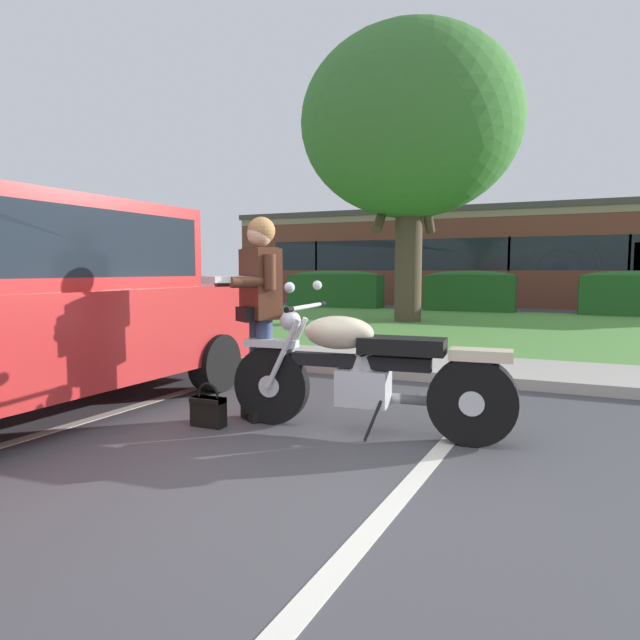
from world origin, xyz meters
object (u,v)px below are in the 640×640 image
shade_tree (410,125)px  hedge_center_left (470,291)px  rider_person (258,301)px  handbag (208,409)px  parked_suv_adjacent (23,306)px  motorcycle (377,373)px  brick_building (518,258)px  hedge_center_right (636,293)px  hedge_left (335,289)px

shade_tree → hedge_center_left: shade_tree is taller
rider_person → handbag: rider_person is taller
shade_tree → hedge_center_left: size_ratio=2.60×
handbag → hedge_center_left: size_ratio=0.14×
rider_person → handbag: (-0.26, -0.36, -0.86)m
rider_person → hedge_center_left: rider_person is taller
parked_suv_adjacent → shade_tree: 10.02m
motorcycle → brick_building: (-0.30, 19.52, 1.25)m
hedge_center_right → brick_building: 7.82m
rider_person → brick_building: 19.54m
motorcycle → hedge_left: bearing=113.4°
motorcycle → hedge_center_left: (-1.16, 12.57, 0.17)m
shade_tree → parked_suv_adjacent: bearing=-96.0°
rider_person → hedge_center_left: size_ratio=0.66×
hedge_left → hedge_center_right: same height
hedge_center_right → brick_building: bearing=116.3°
brick_building → hedge_center_right: bearing=-63.7°
hedge_center_left → brick_building: 7.08m
hedge_left → brick_building: (5.14, 6.94, 1.08)m
parked_suv_adjacent → hedge_center_right: 14.60m
brick_building → parked_suv_adjacent: bearing=-97.5°
hedge_left → hedge_center_right: (8.56, 0.00, 0.00)m
parked_suv_adjacent → hedge_center_right: bearing=65.4°
parked_suv_adjacent → brick_building: bearing=82.5°
shade_tree → hedge_left: bearing=131.0°
motorcycle → shade_tree: (-1.99, 8.60, 4.07)m
hedge_center_left → brick_building: brick_building is taller
parked_suv_adjacent → rider_person: bearing=20.2°
hedge_center_right → hedge_center_left: bearing=-180.0°
hedge_center_right → motorcycle: bearing=-103.9°
parked_suv_adjacent → hedge_center_left: parked_suv_adjacent is taller
shade_tree → hedge_center_left: (0.83, 3.97, -3.90)m
parked_suv_adjacent → shade_tree: (0.97, 9.30, 3.60)m
handbag → hedge_center_right: 13.68m
motorcycle → rider_person: rider_person is taller
parked_suv_adjacent → hedge_left: (-2.47, 13.27, -0.30)m
hedge_left → motorcycle: bearing=-66.6°
rider_person → brick_building: size_ratio=0.08×
rider_person → hedge_left: rider_person is taller
parked_suv_adjacent → hedge_left: size_ratio=1.60×
parked_suv_adjacent → brick_building: 20.40m
motorcycle → handbag: motorcycle is taller
motorcycle → parked_suv_adjacent: (-2.97, -0.70, 0.48)m
parked_suv_adjacent → hedge_center_left: size_ratio=1.90×
shade_tree → hedge_center_left: 5.63m
rider_person → motorcycle: bearing=-0.5°
motorcycle → shade_tree: bearing=103.1°
hedge_center_left → hedge_left: bearing=180.0°
handbag → hedge_center_left: bearing=89.3°
rider_person → shade_tree: shade_tree is taller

